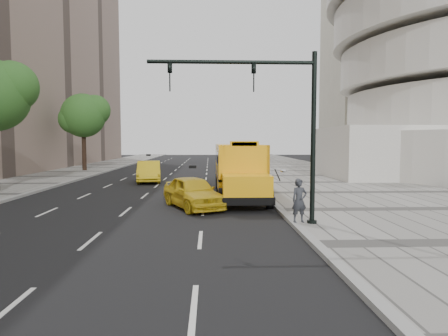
{
  "coord_description": "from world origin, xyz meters",
  "views": [
    {
      "loc": [
        2.81,
        -21.92,
        3.15
      ],
      "look_at": [
        3.5,
        -4.0,
        1.9
      ],
      "focal_mm": 30.0,
      "sensor_mm": 36.0,
      "label": 1
    }
  ],
  "objects_px": {
    "traffic_signal": "(275,116)",
    "tree_c": "(84,115)",
    "school_bus": "(238,165)",
    "taxi_far": "(149,171)",
    "taxi_near": "(193,192)",
    "pedestrian": "(299,201)"
  },
  "relations": [
    {
      "from": "traffic_signal",
      "to": "tree_c",
      "type": "bearing_deg",
      "value": 120.36
    },
    {
      "from": "school_bus",
      "to": "traffic_signal",
      "type": "height_order",
      "value": "traffic_signal"
    },
    {
      "from": "traffic_signal",
      "to": "taxi_far",
      "type": "bearing_deg",
      "value": 114.15
    },
    {
      "from": "taxi_near",
      "to": "taxi_far",
      "type": "distance_m",
      "value": 12.51
    },
    {
      "from": "taxi_near",
      "to": "traffic_signal",
      "type": "bearing_deg",
      "value": -77.11
    },
    {
      "from": "taxi_far",
      "to": "traffic_signal",
      "type": "distance_m",
      "value": 17.87
    },
    {
      "from": "school_bus",
      "to": "traffic_signal",
      "type": "bearing_deg",
      "value": -85.48
    },
    {
      "from": "tree_c",
      "to": "traffic_signal",
      "type": "bearing_deg",
      "value": -59.64
    },
    {
      "from": "taxi_far",
      "to": "school_bus",
      "type": "bearing_deg",
      "value": -57.03
    },
    {
      "from": "tree_c",
      "to": "traffic_signal",
      "type": "relative_size",
      "value": 1.28
    },
    {
      "from": "school_bus",
      "to": "taxi_far",
      "type": "bearing_deg",
      "value": 131.71
    },
    {
      "from": "school_bus",
      "to": "taxi_near",
      "type": "distance_m",
      "value": 5.3
    },
    {
      "from": "school_bus",
      "to": "tree_c",
      "type": "bearing_deg",
      "value": 129.81
    },
    {
      "from": "taxi_far",
      "to": "traffic_signal",
      "type": "relative_size",
      "value": 0.78
    },
    {
      "from": "pedestrian",
      "to": "traffic_signal",
      "type": "bearing_deg",
      "value": 175.74
    },
    {
      "from": "tree_c",
      "to": "taxi_far",
      "type": "xyz_separation_m",
      "value": [
        8.42,
        -10.6,
        -5.14
      ]
    },
    {
      "from": "tree_c",
      "to": "school_bus",
      "type": "relative_size",
      "value": 0.71
    },
    {
      "from": "pedestrian",
      "to": "traffic_signal",
      "type": "height_order",
      "value": "traffic_signal"
    },
    {
      "from": "taxi_near",
      "to": "taxi_far",
      "type": "xyz_separation_m",
      "value": [
        -4.0,
        11.85,
        0.06
      ]
    },
    {
      "from": "school_bus",
      "to": "pedestrian",
      "type": "bearing_deg",
      "value": -79.15
    },
    {
      "from": "traffic_signal",
      "to": "taxi_near",
      "type": "bearing_deg",
      "value": 127.35
    },
    {
      "from": "tree_c",
      "to": "traffic_signal",
      "type": "height_order",
      "value": "tree_c"
    }
  ]
}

